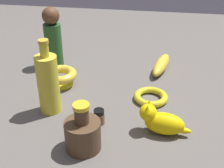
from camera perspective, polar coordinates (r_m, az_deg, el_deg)
name	(u,v)px	position (r m, az deg, el deg)	size (l,w,h in m)	color
ground	(112,97)	(1.02, 0.00, -2.37)	(2.00, 2.00, 0.00)	#5B5651
bottle_short	(83,133)	(0.79, -5.51, -9.14)	(0.09, 0.09, 0.14)	#4D3723
banana	(161,65)	(1.19, 9.20, 3.57)	(0.19, 0.05, 0.05)	gold
cat_figurine	(161,121)	(0.86, 9.14, -6.82)	(0.07, 0.15, 0.09)	yellow
bottle_tall	(48,83)	(0.92, -11.87, 0.17)	(0.06, 0.06, 0.23)	gold
person_figure_adult	(53,37)	(1.21, -11.02, 8.59)	(0.09, 0.09, 0.23)	#285727
nail_polish_jar	(99,117)	(0.89, -2.45, -6.14)	(0.03, 0.03, 0.05)	brown
bowl	(60,76)	(1.09, -9.66, 1.49)	(0.12, 0.12, 0.06)	gold
bangle	(151,97)	(1.01, 7.28, -2.45)	(0.11, 0.11, 0.02)	gold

